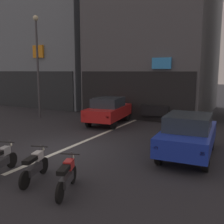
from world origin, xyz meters
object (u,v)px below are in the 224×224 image
(motorcycle_silver_row_leftmost, at_px, (1,160))
(car_black_down_street, at_px, (160,105))
(street_lamp, at_px, (37,57))
(motorcycle_white_row_left_mid, at_px, (35,166))
(motorcycle_red_row_centre, at_px, (67,176))
(car_red_crossing_near, at_px, (109,110))
(car_blue_parked_kerbside, at_px, (188,134))

(motorcycle_silver_row_leftmost, bearing_deg, car_black_down_street, 84.48)
(car_black_down_street, xyz_separation_m, street_lamp, (-7.38, -4.10, 3.29))
(street_lamp, height_order, motorcycle_white_row_left_mid, street_lamp)
(motorcycle_white_row_left_mid, bearing_deg, car_black_down_street, 90.54)
(car_black_down_street, distance_m, motorcycle_red_row_centre, 12.34)
(motorcycle_white_row_left_mid, bearing_deg, motorcycle_silver_row_leftmost, -174.00)
(car_red_crossing_near, height_order, car_blue_parked_kerbside, same)
(car_red_crossing_near, xyz_separation_m, car_black_down_street, (2.01, 3.79, 0.00))
(car_black_down_street, bearing_deg, motorcycle_silver_row_leftmost, -95.52)
(car_red_crossing_near, distance_m, motorcycle_white_row_left_mid, 8.60)
(motorcycle_red_row_centre, bearing_deg, car_black_down_street, 96.57)
(car_red_crossing_near, bearing_deg, motorcycle_white_row_left_mid, -75.70)
(car_red_crossing_near, relative_size, motorcycle_silver_row_leftmost, 2.65)
(car_blue_parked_kerbside, distance_m, motorcycle_red_row_centre, 5.04)
(car_blue_parked_kerbside, bearing_deg, car_red_crossing_near, 144.95)
(motorcycle_silver_row_leftmost, bearing_deg, car_blue_parked_kerbside, 43.32)
(motorcycle_white_row_left_mid, bearing_deg, street_lamp, 133.09)
(car_red_crossing_near, distance_m, street_lamp, 6.31)
(car_black_down_street, xyz_separation_m, motorcycle_red_row_centre, (1.41, -12.25, -0.43))
(street_lamp, relative_size, motorcycle_red_row_centre, 4.34)
(car_black_down_street, relative_size, motorcycle_white_row_left_mid, 2.66)
(car_red_crossing_near, bearing_deg, motorcycle_red_row_centre, -68.00)
(car_blue_parked_kerbside, distance_m, car_black_down_street, 8.53)
(street_lamp, relative_size, motorcycle_white_row_left_mid, 4.25)
(car_red_crossing_near, xyz_separation_m, car_blue_parked_kerbside, (5.62, -3.94, 0.00))
(car_blue_parked_kerbside, relative_size, motorcycle_white_row_left_mid, 2.60)
(car_red_crossing_near, bearing_deg, street_lamp, -176.73)
(car_blue_parked_kerbside, bearing_deg, street_lamp, 161.71)
(car_red_crossing_near, height_order, motorcycle_red_row_centre, car_red_crossing_near)
(car_blue_parked_kerbside, bearing_deg, car_black_down_street, 115.02)
(street_lamp, bearing_deg, motorcycle_red_row_centre, -42.83)
(street_lamp, xyz_separation_m, motorcycle_silver_row_leftmost, (6.20, -8.15, -3.72))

